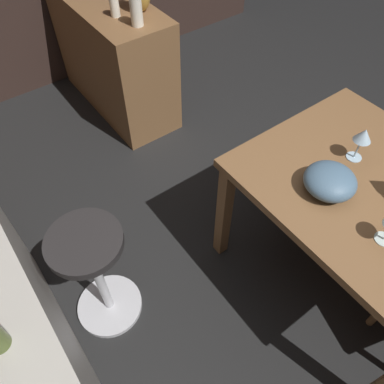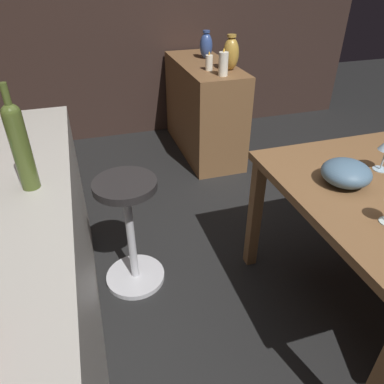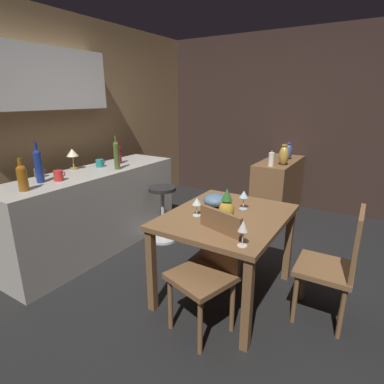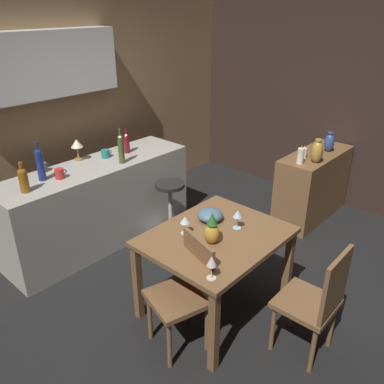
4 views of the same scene
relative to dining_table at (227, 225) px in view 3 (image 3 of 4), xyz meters
name	(u,v)px [view 3 (image 3 of 4)]	position (x,y,z in m)	size (l,w,h in m)	color
ground_plane	(210,276)	(0.16, 0.23, -0.65)	(9.00, 9.00, 0.00)	black
wall_kitchen_back	(52,120)	(0.10, 2.30, 0.77)	(5.20, 0.33, 2.60)	#9E7A51
wall_side_right	(272,121)	(2.71, 0.53, 0.65)	(0.10, 4.40, 2.60)	#33231E
dining_table	(227,225)	(0.00, 0.00, 0.00)	(1.11, 0.90, 0.74)	brown
kitchen_counter	(95,211)	(0.01, 1.62, -0.20)	(2.10, 0.60, 0.90)	#B2ADA3
sideboard_cabinet	(278,189)	(2.07, 0.17, -0.24)	(1.10, 0.44, 0.82)	brown
chair_near_window	(208,268)	(-0.44, -0.07, -0.15)	(0.50, 0.50, 0.90)	brown
chair_by_doorway	(336,264)	(0.10, -0.84, -0.15)	(0.41, 0.41, 0.92)	brown
bar_stool	(163,212)	(0.57, 1.10, -0.29)	(0.34, 0.34, 0.66)	#262323
wine_glass_left	(244,195)	(0.19, -0.06, 0.22)	(0.08, 0.08, 0.16)	silver
wine_glass_right	(243,227)	(-0.45, -0.32, 0.23)	(0.07, 0.07, 0.18)	silver
wine_glass_center	(197,202)	(-0.15, 0.20, 0.21)	(0.08, 0.08, 0.15)	silver
pineapple_centerpiece	(227,207)	(-0.11, -0.05, 0.21)	(0.12, 0.12, 0.26)	gold
fruit_bowl	(215,200)	(0.14, 0.18, 0.15)	(0.21, 0.21, 0.11)	slate
wine_bottle_olive	(117,154)	(0.24, 1.45, 0.42)	(0.06, 0.06, 0.37)	#475623
wine_bottle_cobalt	(38,165)	(-0.54, 1.66, 0.42)	(0.07, 0.07, 0.38)	navy
wine_bottle_ruby	(119,153)	(0.47, 1.65, 0.38)	(0.06, 0.06, 0.27)	maroon
wine_bottle_amber	(22,176)	(-0.78, 1.53, 0.38)	(0.08, 0.08, 0.28)	#8C5114
cup_red	(59,176)	(-0.41, 1.57, 0.30)	(0.12, 0.08, 0.10)	red
cup_teal	(100,163)	(0.22, 1.71, 0.30)	(0.12, 0.09, 0.09)	teal
cup_slate	(39,173)	(-0.43, 1.85, 0.30)	(0.12, 0.09, 0.09)	#515660
counter_lamp	(72,154)	(-0.02, 1.85, 0.42)	(0.12, 0.12, 0.23)	#A58447
pillar_candle_tall	(272,159)	(1.83, 0.22, 0.23)	(0.06, 0.06, 0.14)	white
pillar_candle_short	(271,159)	(1.65, 0.17, 0.26)	(0.07, 0.07, 0.20)	white
vase_brass	(284,155)	(1.79, 0.05, 0.30)	(0.13, 0.13, 0.27)	#B78C38
vase_ceramic_blue	(288,151)	(2.22, 0.11, 0.28)	(0.11, 0.11, 0.23)	#334C8C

